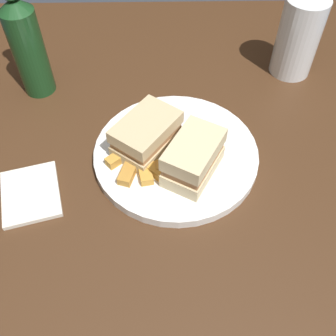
# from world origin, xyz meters

# --- Properties ---
(ground_plane) EXTENTS (6.00, 6.00, 0.00)m
(ground_plane) POSITION_xyz_m (0.00, 0.00, 0.00)
(ground_plane) COLOR #333842
(dining_table) EXTENTS (1.23, 0.96, 0.74)m
(dining_table) POSITION_xyz_m (0.00, 0.00, 0.37)
(dining_table) COLOR #422816
(dining_table) RESTS_ON ground
(plate) EXTENTS (0.28, 0.28, 0.02)m
(plate) POSITION_xyz_m (-0.09, 0.03, 0.74)
(plate) COLOR white
(plate) RESTS_ON dining_table
(sandwich_half_left) EXTENTS (0.13, 0.13, 0.06)m
(sandwich_half_left) POSITION_xyz_m (-0.11, -0.02, 0.78)
(sandwich_half_left) COLOR #CCB284
(sandwich_half_left) RESTS_ON plate
(sandwich_half_right) EXTENTS (0.12, 0.11, 0.07)m
(sandwich_half_right) POSITION_xyz_m (-0.05, 0.05, 0.79)
(sandwich_half_right) COLOR beige
(sandwich_half_right) RESTS_ON plate
(potato_wedge_front) EXTENTS (0.06, 0.04, 0.01)m
(potato_wedge_front) POSITION_xyz_m (-0.05, -0.05, 0.76)
(potato_wedge_front) COLOR #B77F33
(potato_wedge_front) RESTS_ON plate
(potato_wedge_middle) EXTENTS (0.02, 0.05, 0.02)m
(potato_wedge_middle) POSITION_xyz_m (-0.05, 0.02, 0.76)
(potato_wedge_middle) COLOR #B77F33
(potato_wedge_middle) RESTS_ON plate
(potato_wedge_back) EXTENTS (0.05, 0.03, 0.01)m
(potato_wedge_back) POSITION_xyz_m (-0.05, -0.02, 0.76)
(potato_wedge_back) COLOR gold
(potato_wedge_back) RESTS_ON plate
(potato_wedge_left_edge) EXTENTS (0.05, 0.05, 0.02)m
(potato_wedge_left_edge) POSITION_xyz_m (-0.05, -0.01, 0.76)
(potato_wedge_left_edge) COLOR gold
(potato_wedge_left_edge) RESTS_ON plate
(potato_wedge_right_edge) EXTENTS (0.04, 0.05, 0.02)m
(potato_wedge_right_edge) POSITION_xyz_m (-0.08, -0.07, 0.76)
(potato_wedge_right_edge) COLOR gold
(potato_wedge_right_edge) RESTS_ON plate
(pint_glass) EXTENTS (0.08, 0.08, 0.16)m
(pint_glass) POSITION_xyz_m (-0.33, 0.28, 0.80)
(pint_glass) COLOR white
(pint_glass) RESTS_ON dining_table
(cider_bottle) EXTENTS (0.06, 0.06, 0.28)m
(cider_bottle) POSITION_xyz_m (-0.28, -0.24, 0.84)
(cider_bottle) COLOR #19421E
(cider_bottle) RESTS_ON dining_table
(napkin) EXTENTS (0.13, 0.12, 0.01)m
(napkin) POSITION_xyz_m (-0.02, -0.21, 0.74)
(napkin) COLOR silver
(napkin) RESTS_ON dining_table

